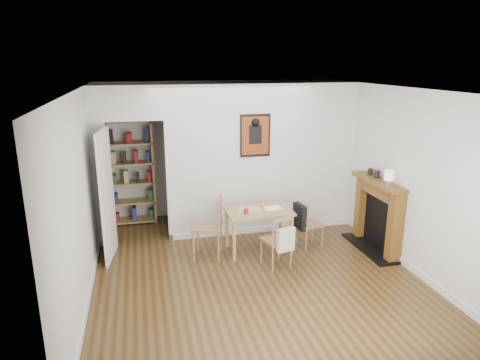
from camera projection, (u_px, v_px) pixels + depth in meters
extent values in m
plane|color=#4F3719|center=(252.00, 269.00, 6.28)|extent=(5.20, 5.20, 0.00)
plane|color=silver|center=(218.00, 149.00, 8.37)|extent=(4.50, 0.00, 4.50)
plane|color=silver|center=(335.00, 271.00, 3.50)|extent=(4.50, 0.00, 4.50)
plane|color=silver|center=(82.00, 196.00, 5.43)|extent=(0.00, 5.20, 5.20)
plane|color=silver|center=(397.00, 175.00, 6.44)|extent=(0.00, 5.20, 5.20)
plane|color=silver|center=(253.00, 89.00, 5.58)|extent=(5.20, 5.20, 0.00)
cube|color=silver|center=(264.00, 160.00, 7.37)|extent=(3.35, 0.10, 2.60)
cube|color=silver|center=(100.00, 169.00, 6.77)|extent=(0.25, 0.10, 2.60)
cube|color=silver|center=(133.00, 103.00, 6.62)|extent=(0.90, 0.10, 0.55)
cube|color=silver|center=(108.00, 185.00, 6.87)|extent=(0.06, 0.14, 2.05)
cube|color=silver|center=(168.00, 182.00, 7.08)|extent=(0.06, 0.14, 2.05)
cube|color=silver|center=(264.00, 229.00, 7.65)|extent=(3.35, 0.02, 0.10)
cube|color=silver|center=(87.00, 308.00, 5.21)|extent=(0.02, 4.00, 0.10)
cube|color=silver|center=(411.00, 268.00, 6.21)|extent=(0.02, 4.00, 0.10)
cube|color=silver|center=(107.00, 196.00, 6.43)|extent=(0.15, 0.80, 2.00)
cube|color=black|center=(255.00, 136.00, 7.15)|extent=(0.52, 0.02, 0.72)
cube|color=maroon|center=(255.00, 136.00, 7.14)|extent=(0.46, 0.00, 0.64)
cube|color=olive|center=(259.00, 211.00, 6.72)|extent=(1.03, 0.65, 0.04)
cube|color=olive|center=(234.00, 241.00, 6.46)|extent=(0.05, 0.05, 0.66)
cube|color=olive|center=(291.00, 235.00, 6.66)|extent=(0.05, 0.05, 0.66)
cube|color=olive|center=(227.00, 228.00, 6.96)|extent=(0.05, 0.05, 0.66)
cube|color=olive|center=(280.00, 223.00, 7.17)|extent=(0.05, 0.05, 0.66)
cube|color=black|center=(299.00, 217.00, 6.85)|extent=(0.13, 0.33, 0.41)
cube|color=beige|center=(285.00, 239.00, 6.09)|extent=(0.29, 0.16, 0.35)
cube|color=olive|center=(110.00, 174.00, 7.78)|extent=(0.04, 0.33, 1.95)
cube|color=olive|center=(153.00, 171.00, 7.96)|extent=(0.04, 0.33, 1.95)
cube|color=olive|center=(135.00, 220.00, 8.12)|extent=(0.82, 0.33, 0.03)
cube|color=olive|center=(132.00, 183.00, 7.92)|extent=(0.82, 0.33, 0.03)
cube|color=olive|center=(128.00, 122.00, 7.62)|extent=(0.82, 0.33, 0.03)
cube|color=maroon|center=(132.00, 172.00, 7.87)|extent=(0.72, 0.27, 0.27)
cube|color=brown|center=(395.00, 228.00, 6.39)|extent=(0.20, 0.16, 1.10)
cube|color=brown|center=(362.00, 207.00, 7.31)|extent=(0.20, 0.16, 1.10)
cube|color=brown|center=(379.00, 182.00, 6.69)|extent=(0.30, 1.21, 0.06)
cube|color=brown|center=(380.00, 190.00, 6.73)|extent=(0.20, 0.85, 0.20)
cube|color=black|center=(380.00, 222.00, 6.89)|extent=(0.08, 0.81, 0.88)
cube|color=black|center=(371.00, 248.00, 6.98)|extent=(0.45, 1.25, 0.03)
cylinder|color=maroon|center=(246.00, 211.00, 6.52)|extent=(0.07, 0.07, 0.09)
sphere|color=orange|center=(262.00, 205.00, 6.84)|extent=(0.07, 0.07, 0.07)
cube|color=beige|center=(250.00, 209.00, 6.74)|extent=(0.40, 0.34, 0.00)
cube|color=white|center=(273.00, 208.00, 6.77)|extent=(0.29, 0.23, 0.01)
cylinder|color=silver|center=(388.00, 183.00, 6.36)|extent=(0.07, 0.07, 0.09)
cylinder|color=beige|center=(389.00, 175.00, 6.33)|extent=(0.15, 0.15, 0.15)
cylinder|color=black|center=(377.00, 174.00, 6.82)|extent=(0.10, 0.10, 0.12)
cylinder|color=black|center=(370.00, 172.00, 6.97)|extent=(0.09, 0.09, 0.11)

